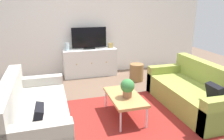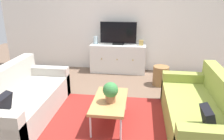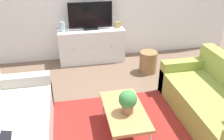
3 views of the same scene
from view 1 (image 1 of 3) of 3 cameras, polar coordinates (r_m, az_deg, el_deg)
The scene contains 12 objects.
ground_plane at distance 3.92m, azimuth 2.06°, elevation -11.46°, with size 10.00×10.00×0.00m, color brown.
wall_back at distance 5.93m, azimuth -5.77°, elevation 12.04°, with size 6.40×0.12×2.70m, color white.
area_rug at distance 3.79m, azimuth 2.79°, elevation -12.42°, with size 2.50×1.90×0.01m, color maroon.
couch_left_side at distance 3.55m, azimuth -20.32°, elevation -10.86°, with size 0.90×1.90×0.81m.
couch_right_side at distance 4.36m, azimuth 20.91°, elevation -5.63°, with size 0.90×1.90×0.81m.
coffee_table at distance 3.68m, azimuth 3.30°, elevation -7.09°, with size 0.50×0.93×0.40m.
potted_plant at distance 3.55m, azimuth 4.04°, elevation -4.47°, with size 0.23×0.23×0.31m.
tv_console at distance 5.82m, azimuth -5.75°, elevation 2.00°, with size 1.38×0.47×0.71m.
flat_screen_tv at distance 5.71m, azimuth -5.98°, elevation 8.18°, with size 0.89×0.16×0.56m.
glass_vase at distance 5.65m, azimuth -11.58°, elevation 5.97°, with size 0.11×0.11×0.19m, color silver.
mantel_clock at distance 5.85m, azimuth -0.37°, elevation 6.41°, with size 0.11×0.07×0.13m, color tan.
wicker_basket at distance 5.47m, azimuth 6.38°, elevation -0.61°, with size 0.34×0.34×0.43m, color olive.
Camera 1 is at (-1.10, -3.25, 1.89)m, focal length 35.19 mm.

